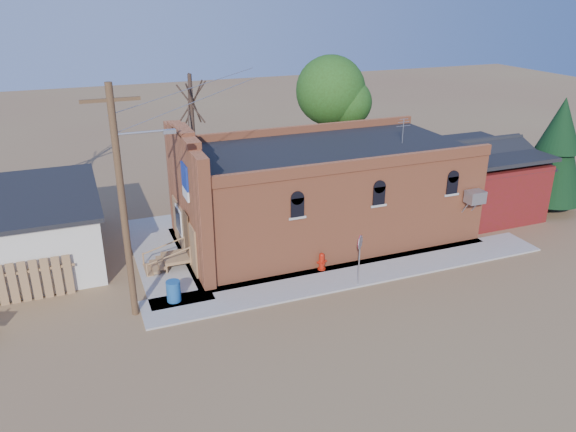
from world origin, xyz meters
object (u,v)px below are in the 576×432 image
object	(u,v)px
utility_pole	(124,200)
fire_hydrant	(322,261)
stop_sign	(360,247)
brick_bar	(319,193)
trash_barrel	(174,291)

from	to	relation	value
utility_pole	fire_hydrant	xyz separation A→B (m)	(8.29, 0.60, -4.29)
utility_pole	stop_sign	bearing A→B (deg)	-7.44
brick_bar	fire_hydrant	xyz separation A→B (m)	(-1.50, -3.70, -1.85)
fire_hydrant	utility_pole	bearing A→B (deg)	167.83
utility_pole	stop_sign	distance (m)	9.72
utility_pole	fire_hydrant	bearing A→B (deg)	4.11
fire_hydrant	trash_barrel	xyz separation A→B (m)	(-6.75, -0.30, 0.04)
fire_hydrant	trash_barrel	bearing A→B (deg)	166.23
brick_bar	trash_barrel	distance (m)	9.34
fire_hydrant	brick_bar	bearing A→B (deg)	51.61
stop_sign	utility_pole	bearing A→B (deg)	149.35
utility_pole	trash_barrel	distance (m)	4.53
utility_pole	stop_sign	xyz separation A→B (m)	(9.19, -1.20, -2.93)
fire_hydrant	stop_sign	distance (m)	2.42
utility_pole	trash_barrel	bearing A→B (deg)	11.03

